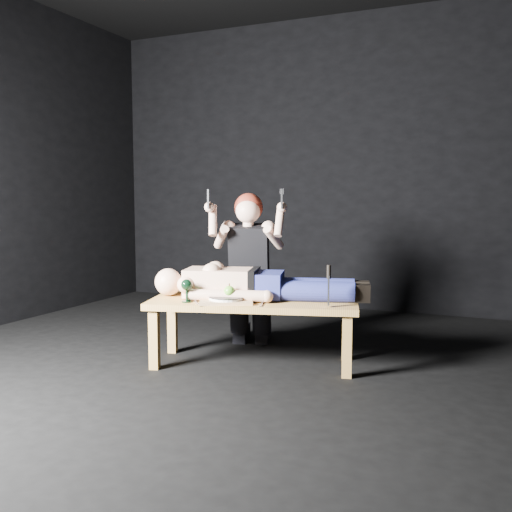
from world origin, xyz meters
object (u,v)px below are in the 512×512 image
Objects in this scene: kneeling_woman at (250,267)px; carving_knife at (329,286)px; goblet at (187,291)px; lying_man at (261,281)px; table at (253,332)px; serving_tray at (226,301)px.

kneeling_woman reaches higher than carving_knife.
carving_knife is at bearing 12.80° from goblet.
kneeling_woman reaches higher than lying_man.
kneeling_woman is (-0.24, 0.49, 0.39)m from table.
serving_tray is (0.12, -0.65, -0.15)m from kneeling_woman.
carving_knife is (0.53, -0.13, 0.01)m from lying_man.
table is 9.07× the size of goblet.
table is 5.21× the size of carving_knife.
carving_knife reaches higher than table.
carving_knife is at bearing -51.23° from kneeling_woman.
goblet is (-0.39, -0.34, -0.05)m from lying_man.
serving_tray is at bearing 174.36° from carving_knife.
carving_knife is (0.55, -0.04, 0.36)m from table.
kneeling_woman is 0.96m from carving_knife.
carving_knife reaches higher than lying_man.
goblet is at bearing -117.30° from kneeling_woman.
serving_tray reaches higher than table.
table is 0.66m from carving_knife.
kneeling_woman is 0.76m from goblet.
kneeling_woman is at bearing 130.61° from carving_knife.
serving_tray is at bearing -96.90° from kneeling_woman.
kneeling_woman reaches higher than table.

